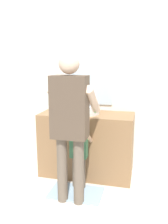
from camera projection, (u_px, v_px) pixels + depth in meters
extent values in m
plane|color=silver|center=(81.00, 184.00, 3.14)|extent=(14.00, 14.00, 0.00)
cube|color=silver|center=(92.00, 78.00, 3.44)|extent=(4.40, 0.08, 2.70)
cube|color=silver|center=(91.00, 80.00, 3.40)|extent=(0.62, 0.02, 0.71)
cube|color=olive|center=(87.00, 144.00, 3.33)|extent=(1.27, 0.54, 0.89)
cylinder|color=silver|center=(86.00, 110.00, 3.21)|extent=(0.35, 0.35, 0.11)
cylinder|color=#B1B1AD|center=(86.00, 109.00, 3.21)|extent=(0.29, 0.29, 0.09)
cylinder|color=#B7BABF|center=(90.00, 104.00, 3.41)|extent=(0.03, 0.03, 0.18)
cylinder|color=#B7BABF|center=(89.00, 100.00, 3.34)|extent=(0.02, 0.12, 0.02)
cylinder|color=#B7BABF|center=(85.00, 109.00, 3.44)|extent=(0.04, 0.04, 0.05)
cylinder|color=#B7BABF|center=(95.00, 109.00, 3.41)|extent=(0.04, 0.04, 0.05)
cylinder|color=#4C8EB2|center=(62.00, 108.00, 3.36)|extent=(0.07, 0.07, 0.09)
cylinder|color=green|center=(62.00, 104.00, 3.36)|extent=(0.03, 0.01, 0.17)
cube|color=white|center=(62.00, 98.00, 3.34)|extent=(0.01, 0.02, 0.02)
cylinder|color=yellow|center=(63.00, 104.00, 3.36)|extent=(0.03, 0.02, 0.17)
cube|color=white|center=(62.00, 98.00, 3.34)|extent=(0.01, 0.02, 0.02)
cube|color=#99B7CC|center=(76.00, 193.00, 2.90)|extent=(0.64, 0.40, 0.02)
cylinder|color=#6B5B4C|center=(75.00, 172.00, 3.00)|extent=(0.06, 0.06, 0.42)
cylinder|color=#6B5B4C|center=(83.00, 173.00, 2.98)|extent=(0.06, 0.06, 0.42)
cube|color=#427F56|center=(79.00, 143.00, 2.91)|extent=(0.21, 0.12, 0.36)
sphere|color=#D8A884|center=(79.00, 123.00, 2.86)|extent=(0.12, 0.12, 0.12)
cylinder|color=#D8A884|center=(72.00, 138.00, 3.02)|extent=(0.05, 0.25, 0.20)
cylinder|color=#D8A884|center=(90.00, 139.00, 2.97)|extent=(0.05, 0.25, 0.20)
cylinder|color=#6B5B4C|center=(62.00, 169.00, 2.68)|extent=(0.12, 0.12, 0.77)
cylinder|color=#6B5B4C|center=(79.00, 171.00, 2.64)|extent=(0.12, 0.12, 0.77)
cube|color=brown|center=(70.00, 107.00, 2.51)|extent=(0.39, 0.22, 0.67)
sphere|color=beige|center=(69.00, 64.00, 2.42)|extent=(0.22, 0.22, 0.22)
cylinder|color=beige|center=(57.00, 99.00, 2.72)|extent=(0.09, 0.47, 0.37)
cylinder|color=beige|center=(93.00, 100.00, 2.61)|extent=(0.09, 0.47, 0.37)
cylinder|color=green|center=(96.00, 112.00, 2.82)|extent=(0.01, 0.14, 0.03)
cube|color=white|center=(97.00, 110.00, 2.89)|extent=(0.01, 0.02, 0.02)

